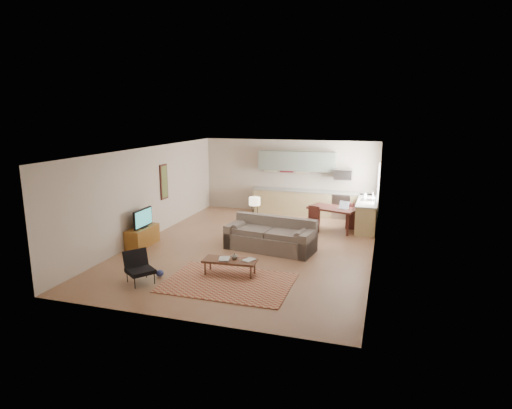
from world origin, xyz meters
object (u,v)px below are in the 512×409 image
(tv_credenza, at_px, (143,236))
(console_table, at_px, (255,226))
(coffee_table, at_px, (230,267))
(sofa, at_px, (270,235))
(armchair, at_px, (140,268))
(dining_table, at_px, (333,219))

(tv_credenza, relative_size, console_table, 1.67)
(coffee_table, relative_size, console_table, 1.81)
(tv_credenza, distance_m, console_table, 3.28)
(coffee_table, xyz_separation_m, console_table, (-0.38, 3.11, 0.16))
(sofa, xyz_separation_m, console_table, (-0.78, 1.07, -0.09))
(armchair, bearing_deg, console_table, 18.05)
(sofa, xyz_separation_m, tv_credenza, (-3.55, -0.68, -0.17))
(console_table, height_order, dining_table, dining_table)
(sofa, relative_size, armchair, 3.51)
(armchair, relative_size, tv_credenza, 0.62)
(dining_table, bearing_deg, console_table, -128.41)
(sofa, height_order, coffee_table, sofa)
(dining_table, bearing_deg, coffee_table, -93.08)
(armchair, bearing_deg, dining_table, 3.75)
(sofa, height_order, armchair, sofa)
(coffee_table, distance_m, dining_table, 4.87)
(console_table, bearing_deg, dining_table, 24.69)
(tv_credenza, xyz_separation_m, console_table, (2.77, 1.75, 0.08))
(tv_credenza, distance_m, dining_table, 5.85)
(tv_credenza, bearing_deg, sofa, 10.87)
(tv_credenza, relative_size, dining_table, 0.78)
(coffee_table, bearing_deg, dining_table, 65.10)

